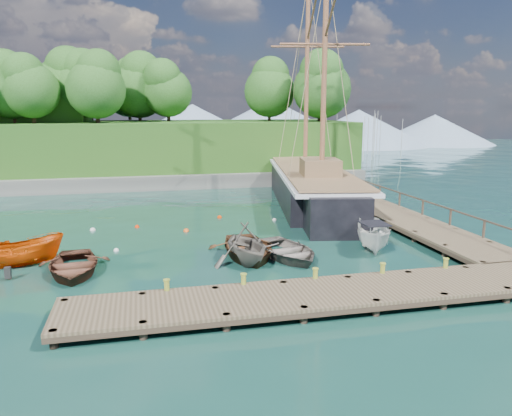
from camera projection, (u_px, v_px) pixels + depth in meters
The scene contains 25 objects.
ground at pixel (243, 259), 24.96m from camera, with size 160.00×160.00×0.00m, color #173D38.
dock_near at pixel (328, 295), 19.11m from camera, with size 20.00×3.20×1.10m.
dock_east at pixel (386, 212), 34.11m from camera, with size 3.20×24.00×1.10m.
bollard_0 at pixel (167, 305), 19.20m from camera, with size 0.26×0.26×0.45m, color olive.
bollard_1 at pixel (244, 298), 19.87m from camera, with size 0.26×0.26×0.45m, color olive.
bollard_2 at pixel (315, 292), 20.53m from camera, with size 0.26×0.26×0.45m, color olive.
bollard_3 at pixel (382, 286), 21.20m from camera, with size 0.26×0.26×0.45m, color olive.
bollard_4 at pixel (444, 281), 21.87m from camera, with size 0.26×0.26×0.45m, color olive.
rowboat_0 at pixel (73, 273), 22.89m from camera, with size 3.32×4.64×0.96m, color #4D2A1D.
rowboat_1 at pixel (246, 262), 24.50m from camera, with size 3.45×4.00×2.11m, color #5B564D.
rowboat_2 at pixel (248, 256), 25.46m from camera, with size 3.63×5.09×1.05m, color #54311B.
rowboat_3 at pixel (288, 258), 25.24m from camera, with size 3.39×4.75×0.98m, color #655B54.
motorboat_orange at pixel (21, 266), 23.91m from camera, with size 1.52×4.03×1.56m, color #C84706.
cabin_boat_white at pixel (373, 249), 26.74m from camera, with size 1.62×4.31×1.66m, color silver.
schooner at pixel (312, 189), 39.04m from camera, with size 8.98×28.31×21.06m.
mooring_buoy_0 at pixel (116, 251), 26.43m from camera, with size 0.28×0.28×0.28m, color white.
mooring_buoy_1 at pixel (186, 231), 30.56m from camera, with size 0.35×0.35×0.35m, color #D85014.
mooring_buoy_2 at pixel (244, 238), 29.14m from camera, with size 0.37×0.37×0.37m, color orange.
mooring_buoy_3 at pixel (274, 220), 33.55m from camera, with size 0.28×0.28×0.28m, color silver.
mooring_buoy_4 at pixel (137, 227), 31.59m from camera, with size 0.29×0.29×0.29m, color #F92A00.
mooring_buoy_5 at pixel (220, 218), 34.32m from camera, with size 0.33×0.33×0.33m, color #CE3000.
mooring_buoy_6 at pixel (93, 230), 30.82m from camera, with size 0.34×0.34×0.34m, color silver.
mooring_buoy_7 at pixel (290, 244), 27.80m from camera, with size 0.33×0.33×0.33m, color red.
headland at pixel (57, 126), 50.93m from camera, with size 51.00×19.31×12.90m.
distant_ridge at pixel (189, 124), 91.86m from camera, with size 117.00×40.00×10.00m.
Camera 1 is at (-4.77, -23.47, 7.49)m, focal length 35.00 mm.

